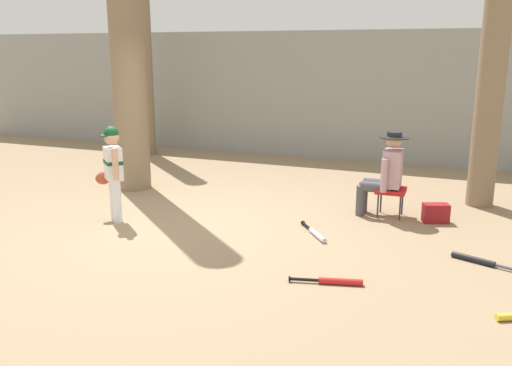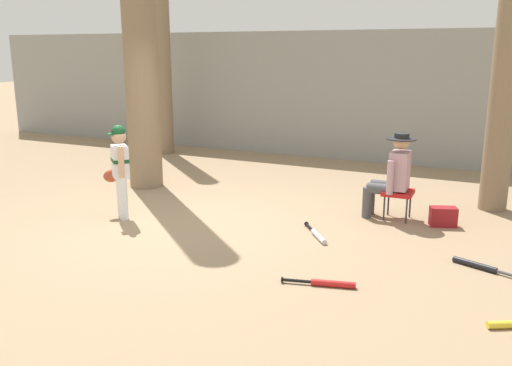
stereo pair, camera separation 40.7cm
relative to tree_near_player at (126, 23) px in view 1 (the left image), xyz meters
The scene contains 12 objects.
ground_plane 3.63m from the tree_near_player, 43.45° to the right, with size 60.00×60.00×0.00m, color #937A5B.
concrete_back_wall 4.46m from the tree_near_player, 65.60° to the left, with size 18.00×0.36×2.68m, color gray.
tree_near_player is the anchor object (origin of this frame).
tree_behind_spectator 5.59m from the tree_near_player, 10.79° to the left, with size 0.52×0.52×4.56m.
young_ballplayer 2.67m from the tree_near_player, 64.03° to the right, with size 0.58×0.43×1.31m.
folding_stool 4.88m from the tree_near_player, ahead, with size 0.41×0.41×0.41m.
seated_spectator 4.67m from the tree_near_player, ahead, with size 0.67×0.53×1.20m.
handbag_beside_stool 5.54m from the tree_near_player, ahead, with size 0.34×0.18×0.26m, color maroon.
tree_far_left 3.14m from the tree_near_player, 118.91° to the left, with size 0.58×0.58×5.42m.
bat_red_barrel 5.55m from the tree_near_player, 32.26° to the right, with size 0.73×0.24×0.07m.
bat_black_composite 6.25m from the tree_near_player, 15.11° to the right, with size 0.77×0.34×0.07m.
bat_aluminum_silver 4.61m from the tree_near_player, 19.62° to the right, with size 0.51×0.63×0.07m.
Camera 1 is at (3.50, -5.92, 2.29)m, focal length 38.18 mm.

